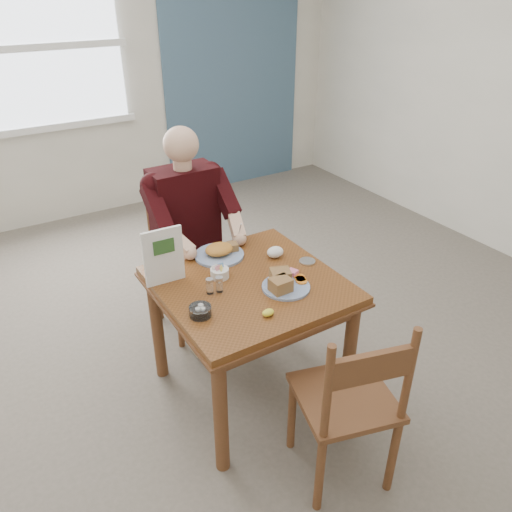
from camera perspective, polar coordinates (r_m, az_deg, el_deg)
floor at (r=3.06m, az=-0.72°, el=-14.85°), size 6.00×6.00×0.00m
wall_back at (r=5.06m, az=-19.74°, el=19.53°), size 5.50×0.00×5.50m
accent_panel at (r=5.62m, az=-2.63°, el=21.92°), size 1.60×0.02×2.80m
lemon_wedge at (r=2.34m, az=1.40°, el=-6.49°), size 0.06×0.05×0.03m
napkin at (r=2.80m, az=2.21°, el=0.46°), size 0.10×0.08×0.06m
metal_dish at (r=2.77m, az=5.88°, el=-0.63°), size 0.11×0.11×0.01m
window at (r=4.93m, az=-24.81°, el=20.78°), size 1.72×0.04×1.42m
table at (r=2.65m, az=-0.81°, el=-4.94°), size 0.92×0.92×0.75m
chair_far at (r=3.34m, az=-7.83°, el=-0.58°), size 0.42×0.42×0.95m
chair_near at (r=2.35m, az=10.61°, el=-16.14°), size 0.52×0.52×0.95m
diner at (r=3.12m, az=-7.55°, el=4.01°), size 0.53×0.56×1.39m
near_plate at (r=2.53m, az=3.18°, el=-3.06°), size 0.28×0.27×0.08m
far_plate at (r=2.81m, az=-4.13°, el=0.51°), size 0.33×0.33×0.08m
caddy at (r=2.62m, az=-4.18°, el=-1.93°), size 0.12×0.12×0.07m
shakers at (r=2.49m, az=-4.76°, el=-3.34°), size 0.09×0.06×0.08m
creamer at (r=2.34m, az=-6.39°, el=-6.26°), size 0.14×0.14×0.05m
menu at (r=2.55m, az=-10.52°, el=-0.02°), size 0.21×0.03×0.30m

